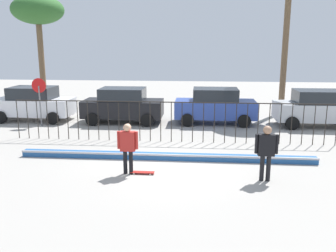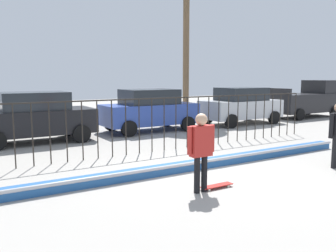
{
  "view_description": "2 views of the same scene",
  "coord_description": "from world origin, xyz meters",
  "views": [
    {
      "loc": [
        1.22,
        -12.21,
        4.21
      ],
      "look_at": [
        0.03,
        1.22,
        1.15
      ],
      "focal_mm": 38.71,
      "sensor_mm": 36.0,
      "label": 1
    },
    {
      "loc": [
        -5.53,
        -6.96,
        2.48
      ],
      "look_at": [
        -0.67,
        1.07,
        1.16
      ],
      "focal_mm": 38.07,
      "sensor_mm": 36.0,
      "label": 2
    }
  ],
  "objects": [
    {
      "name": "ground_plane",
      "position": [
        0.0,
        0.0,
        0.0
      ],
      "size": [
        60.0,
        60.0,
        0.0
      ],
      "primitive_type": "plane",
      "color": "#9E9991"
    },
    {
      "name": "bowl_coping_ledge",
      "position": [
        0.0,
        0.65,
        0.12
      ],
      "size": [
        11.0,
        0.41,
        0.27
      ],
      "color": "#235699",
      "rests_on": "ground"
    },
    {
      "name": "perimeter_fence",
      "position": [
        -0.0,
        3.21,
        1.1
      ],
      "size": [
        14.04,
        0.04,
        1.78
      ],
      "color": "black",
      "rests_on": "ground"
    },
    {
      "name": "skateboarder",
      "position": [
        -1.1,
        -0.99,
        1.02
      ],
      "size": [
        0.69,
        0.26,
        1.71
      ],
      "rotation": [
        0.0,
        0.0,
        -0.13
      ],
      "color": "black",
      "rests_on": "ground"
    },
    {
      "name": "skateboard",
      "position": [
        -0.63,
        -0.96,
        0.06
      ],
      "size": [
        0.8,
        0.2,
        0.07
      ],
      "rotation": [
        0.0,
        0.0,
        0.15
      ],
      "color": "#A51E19",
      "rests_on": "ground"
    },
    {
      "name": "camera_operator",
      "position": [
        3.31,
        -1.22,
        1.07
      ],
      "size": [
        0.72,
        0.27,
        1.78
      ],
      "rotation": [
        0.0,
        0.0,
        3.11
      ],
      "color": "black",
      "rests_on": "ground"
    },
    {
      "name": "parked_car_white",
      "position": [
        -8.05,
        7.08,
        0.97
      ],
      "size": [
        4.3,
        2.12,
        1.9
      ],
      "rotation": [
        0.0,
        0.0,
        -0.06
      ],
      "color": "silver",
      "rests_on": "ground"
    },
    {
      "name": "parked_car_black",
      "position": [
        -2.95,
        6.97,
        0.97
      ],
      "size": [
        4.3,
        2.12,
        1.9
      ],
      "rotation": [
        0.0,
        0.0,
        0.04
      ],
      "color": "black",
      "rests_on": "ground"
    },
    {
      "name": "parked_car_blue",
      "position": [
        2.06,
        7.22,
        0.97
      ],
      "size": [
        4.3,
        2.12,
        1.9
      ],
      "rotation": [
        0.0,
        0.0,
        0.04
      ],
      "color": "#2D479E",
      "rests_on": "ground"
    },
    {
      "name": "parked_car_silver",
      "position": [
        7.33,
        6.93,
        0.97
      ],
      "size": [
        4.3,
        2.12,
        1.9
      ],
      "rotation": [
        0.0,
        0.0,
        0.02
      ],
      "color": "#B7BABF",
      "rests_on": "ground"
    },
    {
      "name": "stop_sign",
      "position": [
        -7.1,
        5.83,
        1.62
      ],
      "size": [
        0.76,
        0.07,
        2.5
      ],
      "color": "slate",
      "rests_on": "ground"
    },
    {
      "name": "palm_tree_short",
      "position": [
        -8.84,
        10.28,
        6.14
      ],
      "size": [
        3.19,
        3.19,
        7.15
      ],
      "color": "brown",
      "rests_on": "ground"
    }
  ]
}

